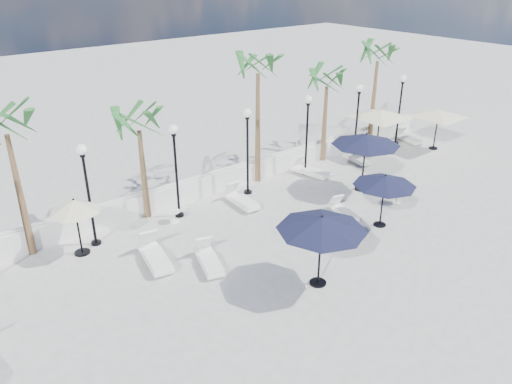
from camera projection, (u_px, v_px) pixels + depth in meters
ground at (361, 254)px, 17.55m from camera, size 100.00×100.00×0.00m
balustrade at (234, 176)px, 22.66m from camera, size 26.00×0.30×1.01m
lamppost_1 at (87, 182)px, 17.14m from camera, size 0.36×0.36×3.84m
lamppost_2 at (175, 158)px, 19.12m from camera, size 0.36×0.36×3.84m
lamppost_3 at (247, 140)px, 21.09m from camera, size 0.36×0.36×3.84m
lamppost_4 at (307, 124)px, 23.07m from camera, size 0.36×0.36×3.84m
lamppost_5 at (358, 111)px, 25.05m from camera, size 0.36×0.36×3.84m
lamppost_6 at (401, 100)px, 27.02m from camera, size 0.36×0.36×3.84m
palm_0 at (6, 130)px, 15.71m from camera, size 2.60×2.60×5.50m
palm_1 at (139, 127)px, 18.58m from camera, size 2.60×2.60×4.70m
palm_2 at (258, 71)px, 21.22m from camera, size 2.60×2.60×6.10m
palm_3 at (327, 84)px, 24.15m from camera, size 2.60×2.60×4.90m
palm_4 at (378, 59)px, 25.90m from camera, size 2.60×2.60×5.70m
lounger_1 at (209, 260)px, 16.80m from camera, size 1.16×1.97×0.70m
lounger_2 at (155, 256)px, 16.98m from camera, size 1.09×2.23×0.80m
lounger_3 at (241, 200)px, 20.98m from camera, size 0.74×2.00×0.74m
lounger_4 at (344, 211)px, 20.12m from camera, size 0.98×1.72×0.61m
lounger_5 at (357, 158)px, 25.43m from camera, size 0.82×1.75×0.63m
lounger_6 at (310, 170)px, 23.86m from camera, size 1.04×2.08×0.75m
lounger_7 at (409, 138)px, 28.24m from camera, size 0.92×1.83×0.66m
side_table_1 at (174, 215)px, 19.60m from camera, size 0.49×0.49×0.48m
side_table_2 at (397, 196)px, 21.12m from camera, size 0.54×0.54×0.52m
parasol_navy_left at (322, 224)px, 15.06m from camera, size 2.81×2.81×2.48m
parasol_navy_mid at (385, 181)px, 18.68m from camera, size 2.40×2.40×2.15m
parasol_navy_right at (366, 140)px, 21.51m from camera, size 2.99×2.99×2.68m
parasol_cream_sq_a at (439, 111)px, 26.44m from camera, size 4.69×4.69×2.30m
parasol_cream_sq_b at (381, 111)px, 25.72m from camera, size 5.05×5.05×2.53m
parasol_cream_small at (74, 207)px, 16.85m from camera, size 1.75×1.75×2.15m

